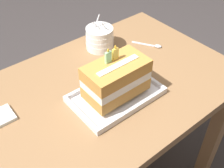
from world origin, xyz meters
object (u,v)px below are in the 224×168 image
Objects in this scene: foil_tray at (116,96)px; napkin_pile at (1,117)px; bowl_stack at (100,38)px; serving_spoon_near_tray at (154,45)px; birthday_cake at (116,79)px.

foil_tray reaches higher than napkin_pile.
serving_spoon_near_tray is (0.19, -0.14, -0.04)m from bowl_stack.
bowl_stack is at bearing 142.68° from serving_spoon_near_tray.
bowl_stack is (0.15, 0.29, -0.04)m from birthday_cake.
napkin_pile is (-0.70, 0.02, 0.00)m from serving_spoon_near_tray.
foil_tray is 1.45× the size of birthday_cake.
serving_spoon_near_tray is 0.70m from napkin_pile.
bowl_stack is 1.75× the size of napkin_pile.
foil_tray is at bearing -90.00° from birthday_cake.
birthday_cake is 0.38m from serving_spoon_near_tray.
foil_tray is at bearing -117.24° from bowl_stack.
birthday_cake is 2.61× the size of napkin_pile.
serving_spoon_near_tray is at bearing 23.01° from birthday_cake.
bowl_stack is at bearing 62.76° from birthday_cake.
foil_tray reaches higher than serving_spoon_near_tray.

